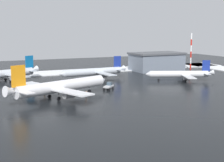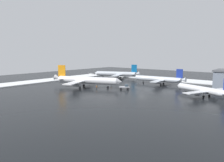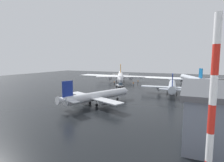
{
  "view_description": "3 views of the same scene",
  "coord_description": "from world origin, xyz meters",
  "px_view_note": "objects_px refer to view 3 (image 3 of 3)",
  "views": [
    {
      "loc": [
        56.04,
        103.12,
        20.74
      ],
      "look_at": [
        12.79,
        8.21,
        4.46
      ],
      "focal_mm": 55.0,
      "sensor_mm": 36.0,
      "label": 1
    },
    {
      "loc": [
        -50.13,
        81.33,
        17.33
      ],
      "look_at": [
        17.66,
        -0.91,
        3.38
      ],
      "focal_mm": 35.0,
      "sensor_mm": 36.0,
      "label": 2
    },
    {
      "loc": [
        -69.86,
        -33.07,
        13.48
      ],
      "look_at": [
        8.71,
        2.74,
        3.26
      ],
      "focal_mm": 28.0,
      "sensor_mm": 36.0,
      "label": 3
    }
  ],
  "objects_px": {
    "airplane_parked_starboard": "(120,77)",
    "ground_crew_beside_wing": "(133,83)",
    "cargo_hangar": "(224,110)",
    "antenna_mast": "(212,105)",
    "ground_crew_by_nose_gear": "(114,82)",
    "airplane_foreground_jet": "(191,78)",
    "airplane_far_rear": "(97,96)",
    "pushback_tug": "(120,85)",
    "ground_crew_near_tug": "(138,81)",
    "airplane_parked_portside": "(172,86)"
  },
  "relations": [
    {
      "from": "airplane_parked_starboard",
      "to": "ground_crew_beside_wing",
      "type": "xyz_separation_m",
      "value": [
        -7.65,
        -10.71,
        -2.63
      ]
    },
    {
      "from": "cargo_hangar",
      "to": "airplane_parked_starboard",
      "type": "bearing_deg",
      "value": 34.81
    },
    {
      "from": "antenna_mast",
      "to": "airplane_parked_starboard",
      "type": "bearing_deg",
      "value": 27.74
    },
    {
      "from": "ground_crew_by_nose_gear",
      "to": "antenna_mast",
      "type": "relative_size",
      "value": 0.09
    },
    {
      "from": "airplane_foreground_jet",
      "to": "ground_crew_by_nose_gear",
      "type": "height_order",
      "value": "airplane_foreground_jet"
    },
    {
      "from": "airplane_far_rear",
      "to": "pushback_tug",
      "type": "relative_size",
      "value": 5.38
    },
    {
      "from": "ground_crew_near_tug",
      "to": "antenna_mast",
      "type": "xyz_separation_m",
      "value": [
        -80.92,
        -30.91,
        8.06
      ]
    },
    {
      "from": "ground_crew_beside_wing",
      "to": "ground_crew_near_tug",
      "type": "height_order",
      "value": "same"
    },
    {
      "from": "ground_crew_near_tug",
      "to": "antenna_mast",
      "type": "height_order",
      "value": "antenna_mast"
    },
    {
      "from": "airplane_foreground_jet",
      "to": "antenna_mast",
      "type": "bearing_deg",
      "value": 159.97
    },
    {
      "from": "pushback_tug",
      "to": "antenna_mast",
      "type": "relative_size",
      "value": 0.27
    },
    {
      "from": "ground_crew_beside_wing",
      "to": "antenna_mast",
      "type": "bearing_deg",
      "value": 131.38
    },
    {
      "from": "pushback_tug",
      "to": "ground_crew_near_tug",
      "type": "bearing_deg",
      "value": 127.01
    },
    {
      "from": "airplane_foreground_jet",
      "to": "airplane_parked_portside",
      "type": "relative_size",
      "value": 1.02
    },
    {
      "from": "airplane_parked_starboard",
      "to": "ground_crew_by_nose_gear",
      "type": "bearing_deg",
      "value": -25.17
    },
    {
      "from": "airplane_parked_portside",
      "to": "airplane_foreground_jet",
      "type": "bearing_deg",
      "value": -16.61
    },
    {
      "from": "pushback_tug",
      "to": "ground_crew_beside_wing",
      "type": "height_order",
      "value": "pushback_tug"
    },
    {
      "from": "airplane_parked_portside",
      "to": "pushback_tug",
      "type": "distance_m",
      "value": 25.69
    },
    {
      "from": "antenna_mast",
      "to": "cargo_hangar",
      "type": "bearing_deg",
      "value": -12.44
    },
    {
      "from": "airplane_parked_portside",
      "to": "ground_crew_beside_wing",
      "type": "bearing_deg",
      "value": 48.34
    },
    {
      "from": "airplane_far_rear",
      "to": "ground_crew_by_nose_gear",
      "type": "bearing_deg",
      "value": 39.81
    },
    {
      "from": "airplane_far_rear",
      "to": "ground_crew_by_nose_gear",
      "type": "xyz_separation_m",
      "value": [
        44.69,
        14.03,
        -1.7
      ]
    },
    {
      "from": "ground_crew_near_tug",
      "to": "antenna_mast",
      "type": "relative_size",
      "value": 0.09
    },
    {
      "from": "airplane_parked_starboard",
      "to": "ground_crew_beside_wing",
      "type": "relative_size",
      "value": 20.61
    },
    {
      "from": "pushback_tug",
      "to": "ground_crew_by_nose_gear",
      "type": "bearing_deg",
      "value": 171.25
    },
    {
      "from": "ground_crew_near_tug",
      "to": "cargo_hangar",
      "type": "height_order",
      "value": "cargo_hangar"
    },
    {
      "from": "antenna_mast",
      "to": "cargo_hangar",
      "type": "relative_size",
      "value": 0.71
    },
    {
      "from": "ground_crew_by_nose_gear",
      "to": "antenna_mast",
      "type": "xyz_separation_m",
      "value": [
        -70.75,
        -41.98,
        8.06
      ]
    },
    {
      "from": "airplane_far_rear",
      "to": "cargo_hangar",
      "type": "xyz_separation_m",
      "value": [
        -8.72,
        -31.78,
        1.77
      ]
    },
    {
      "from": "airplane_far_rear",
      "to": "airplane_foreground_jet",
      "type": "relative_size",
      "value": 0.85
    },
    {
      "from": "ground_crew_beside_wing",
      "to": "ground_crew_by_nose_gear",
      "type": "xyz_separation_m",
      "value": [
        -0.37,
        11.25,
        0.0
      ]
    },
    {
      "from": "airplane_far_rear",
      "to": "pushback_tug",
      "type": "distance_m",
      "value": 34.33
    },
    {
      "from": "airplane_parked_starboard",
      "to": "airplane_foreground_jet",
      "type": "relative_size",
      "value": 1.15
    },
    {
      "from": "airplane_parked_starboard",
      "to": "ground_crew_beside_wing",
      "type": "height_order",
      "value": "airplane_parked_starboard"
    },
    {
      "from": "pushback_tug",
      "to": "ground_crew_beside_wing",
      "type": "relative_size",
      "value": 2.83
    },
    {
      "from": "pushback_tug",
      "to": "airplane_parked_portside",
      "type": "bearing_deg",
      "value": 35.24
    },
    {
      "from": "airplane_parked_starboard",
      "to": "ground_crew_beside_wing",
      "type": "bearing_deg",
      "value": 33.16
    },
    {
      "from": "ground_crew_near_tug",
      "to": "antenna_mast",
      "type": "distance_m",
      "value": 86.99
    },
    {
      "from": "airplane_parked_portside",
      "to": "pushback_tug",
      "type": "height_order",
      "value": "airplane_parked_portside"
    },
    {
      "from": "airplane_parked_starboard",
      "to": "pushback_tug",
      "type": "distance_m",
      "value": 20.45
    },
    {
      "from": "airplane_parked_starboard",
      "to": "ground_crew_by_nose_gear",
      "type": "xyz_separation_m",
      "value": [
        -8.02,
        0.55,
        -2.63
      ]
    },
    {
      "from": "ground_crew_beside_wing",
      "to": "ground_crew_near_tug",
      "type": "bearing_deg",
      "value": -70.9
    },
    {
      "from": "airplane_foreground_jet",
      "to": "airplane_parked_starboard",
      "type": "bearing_deg",
      "value": 84.54
    },
    {
      "from": "airplane_parked_portside",
      "to": "cargo_hangar",
      "type": "height_order",
      "value": "airplane_parked_portside"
    },
    {
      "from": "airplane_parked_portside",
      "to": "airplane_parked_starboard",
      "type": "bearing_deg",
      "value": 48.61
    },
    {
      "from": "airplane_parked_starboard",
      "to": "ground_crew_near_tug",
      "type": "bearing_deg",
      "value": 80.22
    },
    {
      "from": "ground_crew_near_tug",
      "to": "pushback_tug",
      "type": "bearing_deg",
      "value": -57.83
    },
    {
      "from": "airplane_foreground_jet",
      "to": "airplane_parked_portside",
      "type": "height_order",
      "value": "airplane_foreground_jet"
    },
    {
      "from": "airplane_parked_starboard",
      "to": "airplane_parked_portside",
      "type": "distance_m",
      "value": 40.18
    },
    {
      "from": "airplane_foreground_jet",
      "to": "airplane_parked_portside",
      "type": "xyz_separation_m",
      "value": [
        -34.88,
        7.0,
        -0.2
      ]
    }
  ]
}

